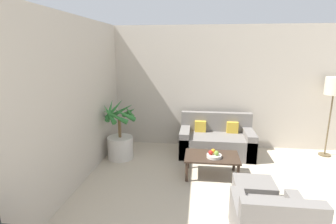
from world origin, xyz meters
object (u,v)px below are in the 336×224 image
(apple_green, at_px, (216,153))
(ottoman, at_px, (254,193))
(orange_fruit, at_px, (213,151))
(fruit_bowl, at_px, (214,156))
(sofa_loveseat, at_px, (216,141))
(floor_lamp, at_px, (334,89))
(potted_palm, at_px, (120,139))
(apple_red, at_px, (211,153))
(coffee_table, at_px, (212,158))

(apple_green, height_order, ottoman, apple_green)
(orange_fruit, bearing_deg, fruit_bowl, -78.44)
(sofa_loveseat, relative_size, floor_lamp, 0.92)
(potted_palm, height_order, apple_green, potted_palm)
(apple_red, bearing_deg, apple_green, -6.93)
(potted_palm, relative_size, sofa_loveseat, 0.80)
(apple_red, distance_m, ottoman, 0.99)
(coffee_table, distance_m, orange_fruit, 0.14)
(sofa_loveseat, relative_size, fruit_bowl, 5.94)
(floor_lamp, xyz_separation_m, ottoman, (-1.85, -2.04, -1.23))
(ottoman, bearing_deg, apple_green, 124.61)
(sofa_loveseat, xyz_separation_m, ottoman, (0.43, -1.84, -0.10))
(coffee_table, height_order, ottoman, coffee_table)
(coffee_table, xyz_separation_m, apple_green, (0.07, -0.09, 0.14))
(coffee_table, bearing_deg, apple_green, -53.98)
(floor_lamp, bearing_deg, orange_fruit, -153.06)
(apple_green, bearing_deg, potted_palm, 160.91)
(sofa_loveseat, distance_m, apple_green, 1.13)
(coffee_table, relative_size, apple_green, 11.46)
(sofa_loveseat, distance_m, floor_lamp, 2.56)
(floor_lamp, height_order, ottoman, floor_lamp)
(floor_lamp, bearing_deg, coffee_table, -153.24)
(coffee_table, relative_size, fruit_bowl, 3.65)
(potted_palm, xyz_separation_m, ottoman, (2.39, -1.37, -0.23))
(potted_palm, bearing_deg, apple_green, -19.09)
(sofa_loveseat, distance_m, ottoman, 1.89)
(fruit_bowl, distance_m, ottoman, 0.94)
(apple_red, relative_size, ottoman, 0.14)
(orange_fruit, bearing_deg, sofa_loveseat, 83.53)
(sofa_loveseat, relative_size, apple_red, 19.65)
(orange_fruit, bearing_deg, apple_red, -119.85)
(floor_lamp, distance_m, apple_red, 2.93)
(apple_red, bearing_deg, fruit_bowl, 11.10)
(potted_palm, relative_size, ottoman, 2.19)
(floor_lamp, height_order, orange_fruit, floor_lamp)
(potted_palm, distance_m, orange_fruit, 1.92)
(potted_palm, bearing_deg, apple_red, -19.71)
(floor_lamp, distance_m, ottoman, 3.02)
(coffee_table, distance_m, apple_red, 0.16)
(fruit_bowl, relative_size, apple_green, 3.14)
(sofa_loveseat, distance_m, fruit_bowl, 1.10)
(apple_red, bearing_deg, coffee_table, 70.83)
(fruit_bowl, height_order, apple_red, apple_red)
(floor_lamp, xyz_separation_m, coffee_table, (-2.42, -1.22, -1.08))
(floor_lamp, bearing_deg, ottoman, -132.34)
(fruit_bowl, distance_m, apple_green, 0.08)
(potted_palm, relative_size, apple_red, 15.81)
(apple_red, bearing_deg, orange_fruit, 60.15)
(fruit_bowl, bearing_deg, potted_palm, 161.23)
(apple_green, bearing_deg, ottoman, -55.39)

